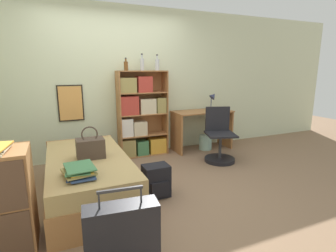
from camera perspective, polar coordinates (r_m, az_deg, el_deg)
The scene contains 15 objects.
ground_plane at distance 3.62m, azimuth -5.44°, elevation -12.90°, with size 14.00×14.00×0.00m, color #84664C.
wall_back at distance 4.70m, azimuth -11.44°, elevation 9.16°, with size 10.00×0.09×2.60m.
bed at distance 3.41m, azimuth -16.93°, elevation -10.42°, with size 0.94×1.89×0.51m.
handbag at distance 3.22m, azimuth -16.53°, elevation -4.57°, with size 0.32×0.22×0.38m.
book_stack_on_bed at distance 2.72m, azimuth -18.66°, elevation -9.30°, with size 0.33×0.39×0.11m.
suitcase at distance 2.13m, azimuth -9.91°, elevation -23.51°, with size 0.55×0.24×0.72m.
bookcase at distance 4.67m, azimuth -6.10°, elevation 1.96°, with size 0.87×0.30×1.51m.
bottle_green at distance 4.56m, azimuth -9.14°, elevation 12.85°, with size 0.07×0.07×0.21m.
bottle_brown at distance 4.66m, azimuth -5.67°, elevation 13.28°, with size 0.07×0.07×0.29m.
bottle_clear at distance 4.70m, azimuth -2.38°, elevation 13.27°, with size 0.08×0.08×0.27m.
desk at distance 5.09m, azimuth 7.41°, elevation 0.68°, with size 1.13×0.53×0.76m.
desk_lamp at distance 5.23m, azimuth 9.73°, elevation 5.97°, with size 0.20×0.15×0.35m.
desk_chair at distance 4.54m, azimuth 11.10°, elevation -3.91°, with size 0.58×0.58×0.91m.
backpack at distance 3.27m, azimuth -2.57°, elevation -11.88°, with size 0.31×0.26×0.40m.
waste_bin at distance 5.17m, azimuth 8.14°, elevation -3.54°, with size 0.25×0.25×0.28m.
Camera 1 is at (-0.99, -3.12, 1.53)m, focal length 28.00 mm.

